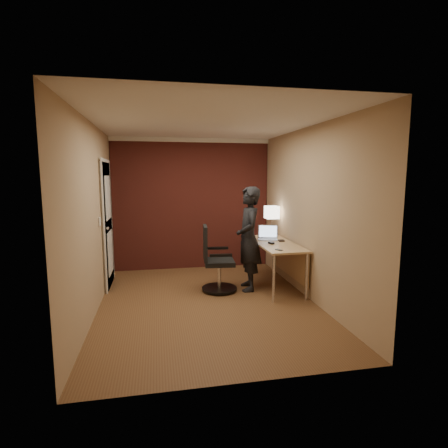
{
  "coord_description": "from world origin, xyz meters",
  "views": [
    {
      "loc": [
        -0.68,
        -4.75,
        1.81
      ],
      "look_at": [
        0.35,
        0.55,
        1.05
      ],
      "focal_mm": 28.0,
      "sensor_mm": 36.0,
      "label": 1
    }
  ],
  "objects_px": {
    "desk": "(279,250)",
    "person": "(249,239)",
    "wallet": "(281,241)",
    "desk_lamp": "(272,213)",
    "laptop": "(268,235)",
    "office_chair": "(215,263)",
    "phone": "(279,250)",
    "mouse": "(271,243)"
  },
  "relations": [
    {
      "from": "phone",
      "to": "person",
      "type": "xyz_separation_m",
      "value": [
        -0.32,
        0.51,
        0.08
      ]
    },
    {
      "from": "laptop",
      "to": "phone",
      "type": "bearing_deg",
      "value": -97.43
    },
    {
      "from": "office_chair",
      "to": "laptop",
      "type": "bearing_deg",
      "value": 20.22
    },
    {
      "from": "office_chair",
      "to": "person",
      "type": "height_order",
      "value": "person"
    },
    {
      "from": "mouse",
      "to": "office_chair",
      "type": "xyz_separation_m",
      "value": [
        -0.89,
        0.05,
        -0.3
      ]
    },
    {
      "from": "wallet",
      "to": "phone",
      "type": "bearing_deg",
      "value": -113.22
    },
    {
      "from": "laptop",
      "to": "wallet",
      "type": "bearing_deg",
      "value": -54.11
    },
    {
      "from": "desk_lamp",
      "to": "office_chair",
      "type": "bearing_deg",
      "value": -150.2
    },
    {
      "from": "mouse",
      "to": "phone",
      "type": "distance_m",
      "value": 0.47
    },
    {
      "from": "person",
      "to": "wallet",
      "type": "bearing_deg",
      "value": 107.96
    },
    {
      "from": "desk",
      "to": "wallet",
      "type": "xyz_separation_m",
      "value": [
        0.07,
        0.09,
        0.14
      ]
    },
    {
      "from": "desk_lamp",
      "to": "wallet",
      "type": "height_order",
      "value": "desk_lamp"
    },
    {
      "from": "phone",
      "to": "mouse",
      "type": "bearing_deg",
      "value": 64.06
    },
    {
      "from": "desk",
      "to": "person",
      "type": "distance_m",
      "value": 0.57
    },
    {
      "from": "phone",
      "to": "wallet",
      "type": "xyz_separation_m",
      "value": [
        0.28,
        0.65,
        0.01
      ]
    },
    {
      "from": "desk_lamp",
      "to": "wallet",
      "type": "relative_size",
      "value": 4.86
    },
    {
      "from": "desk",
      "to": "person",
      "type": "relative_size",
      "value": 0.92
    },
    {
      "from": "desk",
      "to": "wallet",
      "type": "bearing_deg",
      "value": 52.25
    },
    {
      "from": "wallet",
      "to": "office_chair",
      "type": "relative_size",
      "value": 0.11
    },
    {
      "from": "desk",
      "to": "phone",
      "type": "xyz_separation_m",
      "value": [
        -0.21,
        -0.56,
        0.13
      ]
    },
    {
      "from": "desk",
      "to": "person",
      "type": "bearing_deg",
      "value": -175.13
    },
    {
      "from": "desk",
      "to": "mouse",
      "type": "height_order",
      "value": "mouse"
    },
    {
      "from": "office_chair",
      "to": "mouse",
      "type": "bearing_deg",
      "value": -3.15
    },
    {
      "from": "laptop",
      "to": "office_chair",
      "type": "bearing_deg",
      "value": -159.78
    },
    {
      "from": "laptop",
      "to": "office_chair",
      "type": "relative_size",
      "value": 0.39
    },
    {
      "from": "mouse",
      "to": "phone",
      "type": "xyz_separation_m",
      "value": [
        -0.04,
        -0.47,
        -0.01
      ]
    },
    {
      "from": "desk_lamp",
      "to": "wallet",
      "type": "distance_m",
      "value": 0.66
    },
    {
      "from": "person",
      "to": "desk",
      "type": "bearing_deg",
      "value": 99.99
    },
    {
      "from": "laptop",
      "to": "mouse",
      "type": "distance_m",
      "value": 0.41
    },
    {
      "from": "desk",
      "to": "office_chair",
      "type": "bearing_deg",
      "value": -177.9
    },
    {
      "from": "wallet",
      "to": "desk",
      "type": "bearing_deg",
      "value": -127.75
    },
    {
      "from": "laptop",
      "to": "person",
      "type": "relative_size",
      "value": 0.24
    },
    {
      "from": "desk_lamp",
      "to": "mouse",
      "type": "bearing_deg",
      "value": -108.74
    },
    {
      "from": "phone",
      "to": "office_chair",
      "type": "distance_m",
      "value": 1.04
    },
    {
      "from": "desk_lamp",
      "to": "laptop",
      "type": "height_order",
      "value": "desk_lamp"
    },
    {
      "from": "laptop",
      "to": "wallet",
      "type": "xyz_separation_m",
      "value": [
        0.16,
        -0.23,
        -0.05
      ]
    },
    {
      "from": "wallet",
      "to": "office_chair",
      "type": "bearing_deg",
      "value": -173.45
    },
    {
      "from": "laptop",
      "to": "phone",
      "type": "xyz_separation_m",
      "value": [
        -0.11,
        -0.87,
        -0.06
      ]
    },
    {
      "from": "desk",
      "to": "office_chair",
      "type": "relative_size",
      "value": 1.48
    },
    {
      "from": "desk_lamp",
      "to": "mouse",
      "type": "distance_m",
      "value": 0.84
    },
    {
      "from": "phone",
      "to": "person",
      "type": "bearing_deg",
      "value": 100.9
    },
    {
      "from": "desk",
      "to": "desk_lamp",
      "type": "relative_size",
      "value": 2.8
    }
  ]
}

